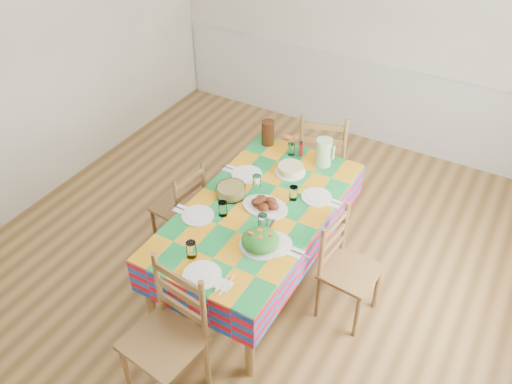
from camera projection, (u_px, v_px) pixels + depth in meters
room at (244, 134)px, 3.79m from camera, size 4.58×5.08×2.78m
wainscot at (359, 96)px, 6.02m from camera, size 4.41×0.06×0.92m
dining_table at (258, 216)px, 4.17m from camera, size 1.01×1.88×0.73m
setting_near_head at (199, 266)px, 3.60m from camera, size 0.42×0.28×0.13m
setting_left_near at (206, 213)px, 4.03m from camera, size 0.45×0.26×0.12m
setting_left_far at (250, 177)px, 4.39m from camera, size 0.46×0.27×0.12m
setting_right_near at (271, 236)px, 3.83m from camera, size 0.48×0.27×0.12m
setting_right_far at (309, 196)px, 4.20m from camera, size 0.45×0.26×0.12m
meat_platter at (265, 205)px, 4.11m from camera, size 0.37×0.26×0.07m
salad_platter at (260, 241)px, 3.77m from camera, size 0.30×0.30×0.12m
pasta_bowl at (231, 191)px, 4.22m from camera, size 0.23×0.23×0.08m
cake at (291, 169)px, 4.46m from camera, size 0.25×0.25×0.07m
serving_utensils at (269, 222)px, 3.99m from camera, size 0.13×0.29×0.01m
flower_vase at (291, 146)px, 4.64m from camera, size 0.13×0.10×0.20m
hot_sauce at (301, 149)px, 4.63m from camera, size 0.03×0.03×0.14m
green_pitcher at (324, 152)px, 4.50m from camera, size 0.14×0.14×0.24m
tea_pitcher at (268, 133)px, 4.75m from camera, size 0.11×0.11×0.23m
name_card at (184, 285)px, 3.50m from camera, size 0.08×0.03×0.02m
chair_near at (168, 337)px, 3.46m from camera, size 0.50×0.48×1.02m
chair_far at (322, 157)px, 5.07m from camera, size 0.56×0.55×1.01m
chair_left at (181, 207)px, 4.60m from camera, size 0.41×0.42×0.86m
chair_right at (346, 269)px, 4.01m from camera, size 0.42×0.43×0.90m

